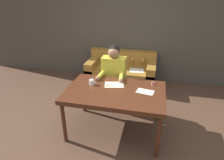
{
  "coord_description": "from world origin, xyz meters",
  "views": [
    {
      "loc": [
        0.64,
        -2.54,
        2.23
      ],
      "look_at": [
        0.01,
        0.26,
        0.86
      ],
      "focal_mm": 32.0,
      "sensor_mm": 36.0,
      "label": 1
    }
  ],
  "objects_px": {
    "mug": "(92,82)",
    "couch": "(122,72)",
    "dining_table": "(115,94)",
    "person": "(114,78)",
    "thread_spool": "(153,83)",
    "scissors": "(109,85)"
  },
  "relations": [
    {
      "from": "dining_table",
      "to": "mug",
      "type": "bearing_deg",
      "value": 165.37
    },
    {
      "from": "dining_table",
      "to": "person",
      "type": "relative_size",
      "value": 1.19
    },
    {
      "from": "thread_spool",
      "to": "scissors",
      "type": "bearing_deg",
      "value": -165.24
    },
    {
      "from": "couch",
      "to": "thread_spool",
      "type": "height_order",
      "value": "thread_spool"
    },
    {
      "from": "couch",
      "to": "person",
      "type": "xyz_separation_m",
      "value": [
        0.05,
        -1.11,
        0.36
      ]
    },
    {
      "from": "dining_table",
      "to": "scissors",
      "type": "relative_size",
      "value": 7.47
    },
    {
      "from": "person",
      "to": "scissors",
      "type": "relative_size",
      "value": 6.29
    },
    {
      "from": "dining_table",
      "to": "person",
      "type": "distance_m",
      "value": 0.69
    },
    {
      "from": "mug",
      "to": "couch",
      "type": "bearing_deg",
      "value": 83.3
    },
    {
      "from": "dining_table",
      "to": "thread_spool",
      "type": "distance_m",
      "value": 0.65
    },
    {
      "from": "couch",
      "to": "scissors",
      "type": "height_order",
      "value": "couch"
    },
    {
      "from": "dining_table",
      "to": "mug",
      "type": "relative_size",
      "value": 13.47
    },
    {
      "from": "couch",
      "to": "mug",
      "type": "xyz_separation_m",
      "value": [
        -0.2,
        -1.67,
        0.51
      ]
    },
    {
      "from": "dining_table",
      "to": "thread_spool",
      "type": "relative_size",
      "value": 33.83
    },
    {
      "from": "dining_table",
      "to": "couch",
      "type": "height_order",
      "value": "couch"
    },
    {
      "from": "dining_table",
      "to": "person",
      "type": "height_order",
      "value": "person"
    },
    {
      "from": "scissors",
      "to": "thread_spool",
      "type": "relative_size",
      "value": 4.53
    },
    {
      "from": "dining_table",
      "to": "couch",
      "type": "bearing_deg",
      "value": 96.94
    },
    {
      "from": "scissors",
      "to": "thread_spool",
      "type": "xyz_separation_m",
      "value": [
        0.68,
        0.18,
        0.02
      ]
    },
    {
      "from": "thread_spool",
      "to": "dining_table",
      "type": "bearing_deg",
      "value": -149.12
    },
    {
      "from": "dining_table",
      "to": "thread_spool",
      "type": "xyz_separation_m",
      "value": [
        0.55,
        0.33,
        0.09
      ]
    },
    {
      "from": "couch",
      "to": "scissors",
      "type": "xyz_separation_m",
      "value": [
        0.09,
        -1.63,
        0.47
      ]
    }
  ]
}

